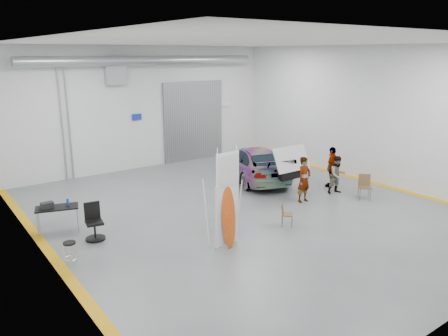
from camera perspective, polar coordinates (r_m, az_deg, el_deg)
ground at (r=16.27m, az=2.75°, el=-5.52°), size 16.00×16.00×0.00m
room_shell at (r=17.24m, az=-1.14°, el=9.59°), size 14.02×16.18×6.01m
sedan_car at (r=20.01m, az=3.79°, el=0.61°), size 3.62×5.58×1.50m
person_a at (r=17.18m, az=10.42°, el=-1.49°), size 0.69×0.48×1.79m
person_b at (r=18.55m, az=14.60°, el=-0.86°), size 0.90×0.78×1.58m
person_c at (r=19.39m, az=13.91°, el=0.15°), size 1.11×0.76×1.77m
surfboard_display at (r=12.81m, az=0.45°, el=-5.25°), size 0.88×0.28×3.10m
folding_chair_near at (r=14.90m, az=8.22°, el=-6.58°), size 0.53×0.60×0.80m
folding_chair_far at (r=18.21m, az=17.84°, el=-2.98°), size 0.65×0.73×0.98m
shop_stool at (r=12.81m, az=-19.43°, el=-10.55°), size 0.35×0.35×0.69m
work_table at (r=15.12m, az=-21.27°, el=-4.82°), size 1.45×1.01×1.07m
office_chair at (r=14.25m, az=-16.67°, el=-7.00°), size 0.61×0.62×1.15m
trunk_lid at (r=18.15m, az=8.56°, el=1.50°), size 1.75×1.06×0.04m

